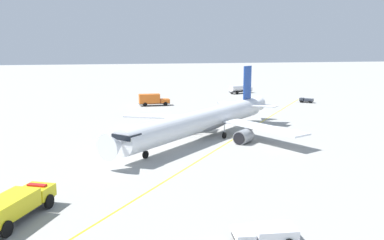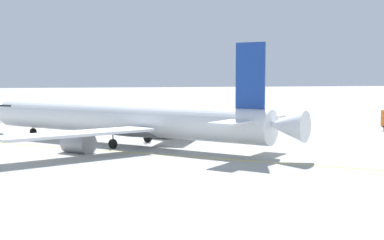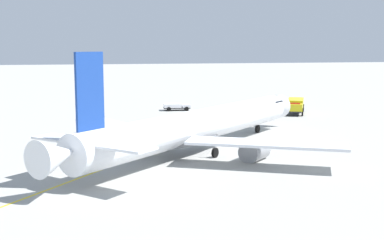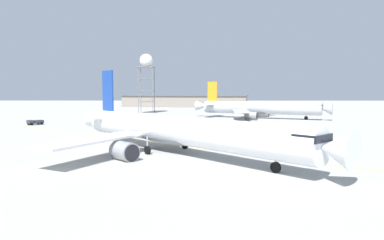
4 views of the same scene
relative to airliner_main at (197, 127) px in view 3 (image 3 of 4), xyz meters
The scene contains 5 objects.
ground_plane 6.11m from the airliner_main, behind, with size 600.00×600.00×0.00m, color #9E9E99.
airliner_main is the anchor object (origin of this frame).
fire_tender_truck 38.81m from the airliner_main, 40.85° to the right, with size 9.57×6.54×2.50m.
pushback_tug_truck 38.56m from the airliner_main, ahead, with size 3.06×5.20×1.30m.
taxiway_centreline 5.87m from the airliner_main, 39.50° to the left, with size 97.01×75.99×0.01m.
Camera 3 is at (-50.30, 13.51, 12.05)m, focal length 47.53 mm.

